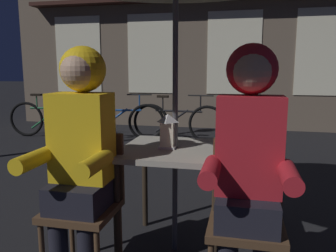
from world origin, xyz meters
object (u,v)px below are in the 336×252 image
(chair_left, at_px, (87,197))
(person_left_hooded, at_px, (80,142))
(chair_right, at_px, (246,211))
(bicycle_third, at_px, (178,122))
(bicycle_second, at_px, (118,121))
(lantern, at_px, (168,130))
(person_right_hooded, at_px, (249,150))
(bicycle_nearest, at_px, (52,119))
(cafe_table, at_px, (175,162))

(chair_left, relative_size, person_left_hooded, 0.62)
(chair_left, distance_m, chair_right, 0.96)
(person_left_hooded, relative_size, bicycle_third, 0.83)
(bicycle_second, bearing_deg, lantern, -63.97)
(person_left_hooded, relative_size, person_right_hooded, 1.00)
(bicycle_second, bearing_deg, bicycle_nearest, 178.86)
(chair_left, bearing_deg, bicycle_second, 108.29)
(cafe_table, distance_m, lantern, 0.23)
(bicycle_third, bearing_deg, bicycle_second, -174.44)
(bicycle_third, bearing_deg, bicycle_nearest, -178.13)
(bicycle_third, bearing_deg, cafe_table, -79.45)
(person_left_hooded, xyz_separation_m, person_right_hooded, (0.96, 0.00, 0.00))
(cafe_table, relative_size, lantern, 3.20)
(bicycle_second, bearing_deg, chair_left, -71.71)
(chair_right, bearing_deg, person_left_hooded, -176.61)
(chair_right, bearing_deg, cafe_table, 142.45)
(chair_right, height_order, bicycle_second, chair_right)
(chair_right, relative_size, person_left_hooded, 0.62)
(chair_left, distance_m, bicycle_nearest, 4.66)
(person_left_hooded, bearing_deg, bicycle_nearest, 123.57)
(cafe_table, relative_size, chair_left, 0.85)
(person_left_hooded, bearing_deg, bicycle_third, 92.65)
(lantern, height_order, bicycle_nearest, lantern)
(chair_left, bearing_deg, person_left_hooded, -90.00)
(chair_left, xyz_separation_m, bicycle_third, (-0.19, 3.94, -0.14))
(cafe_table, bearing_deg, person_left_hooded, -138.43)
(bicycle_nearest, relative_size, bicycle_second, 1.01)
(chair_left, bearing_deg, bicycle_nearest, 123.95)
(chair_left, xyz_separation_m, person_left_hooded, (-0.00, -0.06, 0.36))
(person_right_hooded, bearing_deg, cafe_table, 138.43)
(chair_left, xyz_separation_m, chair_right, (0.96, 0.00, 0.00))
(chair_right, relative_size, person_right_hooded, 0.62)
(person_right_hooded, bearing_deg, lantern, 142.30)
(cafe_table, distance_m, chair_right, 0.62)
(cafe_table, distance_m, chair_left, 0.62)
(bicycle_second, distance_m, bicycle_third, 1.09)
(cafe_table, relative_size, bicycle_nearest, 0.44)
(person_right_hooded, xyz_separation_m, bicycle_nearest, (-3.56, 3.92, -0.50))
(cafe_table, height_order, lantern, lantern)
(chair_right, xyz_separation_m, bicycle_third, (-1.15, 3.94, -0.14))
(person_right_hooded, xyz_separation_m, bicycle_second, (-2.23, 3.89, -0.50))
(chair_right, distance_m, bicycle_second, 4.44)
(lantern, relative_size, person_right_hooded, 0.17)
(cafe_table, xyz_separation_m, person_right_hooded, (0.48, -0.43, 0.21))
(cafe_table, height_order, bicycle_second, bicycle_second)
(bicycle_third, bearing_deg, chair_left, -87.31)
(person_right_hooded, distance_m, bicycle_second, 4.51)
(lantern, height_order, chair_right, lantern)
(bicycle_nearest, height_order, bicycle_third, same)
(chair_right, bearing_deg, person_right_hooded, -90.00)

